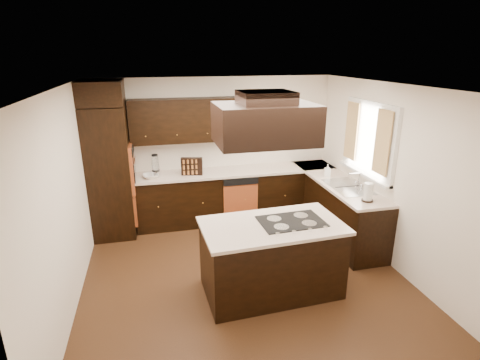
# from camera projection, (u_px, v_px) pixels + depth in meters

# --- Properties ---
(floor) EXTENTS (4.20, 4.20, 0.02)m
(floor) POSITION_uv_depth(u_px,v_px,m) (243.00, 274.00, 5.15)
(floor) COLOR #56341B
(floor) RESTS_ON ground
(ceiling) EXTENTS (4.20, 4.20, 0.02)m
(ceiling) POSITION_uv_depth(u_px,v_px,m) (244.00, 86.00, 4.34)
(ceiling) COLOR white
(ceiling) RESTS_ON ground
(wall_back) EXTENTS (4.20, 0.02, 2.50)m
(wall_back) POSITION_uv_depth(u_px,v_px,m) (215.00, 149.00, 6.68)
(wall_back) COLOR white
(wall_back) RESTS_ON ground
(wall_front) EXTENTS (4.20, 0.02, 2.50)m
(wall_front) POSITION_uv_depth(u_px,v_px,m) (311.00, 281.00, 2.80)
(wall_front) COLOR white
(wall_front) RESTS_ON ground
(wall_left) EXTENTS (0.02, 4.20, 2.50)m
(wall_left) POSITION_uv_depth(u_px,v_px,m) (65.00, 202.00, 4.28)
(wall_left) COLOR white
(wall_left) RESTS_ON ground
(wall_right) EXTENTS (0.02, 4.20, 2.50)m
(wall_right) POSITION_uv_depth(u_px,v_px,m) (390.00, 176.00, 5.21)
(wall_right) COLOR white
(wall_right) RESTS_ON ground
(oven_column) EXTENTS (0.65, 0.75, 2.12)m
(oven_column) POSITION_uv_depth(u_px,v_px,m) (110.00, 173.00, 5.98)
(oven_column) COLOR black
(oven_column) RESTS_ON floor
(wall_oven_face) EXTENTS (0.05, 0.62, 0.78)m
(wall_oven_face) POSITION_uv_depth(u_px,v_px,m) (132.00, 167.00, 6.04)
(wall_oven_face) COLOR #B45026
(wall_oven_face) RESTS_ON oven_column
(base_cabinets_back) EXTENTS (2.93, 0.60, 0.88)m
(base_cabinets_back) POSITION_uv_depth(u_px,v_px,m) (221.00, 197.00, 6.67)
(base_cabinets_back) COLOR black
(base_cabinets_back) RESTS_ON floor
(base_cabinets_right) EXTENTS (0.60, 2.40, 0.88)m
(base_cabinets_right) POSITION_uv_depth(u_px,v_px,m) (335.00, 207.00, 6.23)
(base_cabinets_right) COLOR black
(base_cabinets_right) RESTS_ON floor
(countertop_back) EXTENTS (2.93, 0.63, 0.04)m
(countertop_back) POSITION_uv_depth(u_px,v_px,m) (221.00, 173.00, 6.51)
(countertop_back) COLOR beige
(countertop_back) RESTS_ON base_cabinets_back
(countertop_right) EXTENTS (0.63, 2.40, 0.04)m
(countertop_right) POSITION_uv_depth(u_px,v_px,m) (336.00, 181.00, 6.07)
(countertop_right) COLOR beige
(countertop_right) RESTS_ON base_cabinets_right
(upper_cabinets) EXTENTS (2.00, 0.34, 0.72)m
(upper_cabinets) POSITION_uv_depth(u_px,v_px,m) (191.00, 120.00, 6.24)
(upper_cabinets) COLOR black
(upper_cabinets) RESTS_ON wall_back
(dishwasher_front) EXTENTS (0.60, 0.05, 0.72)m
(dishwasher_front) POSITION_uv_depth(u_px,v_px,m) (241.00, 204.00, 6.47)
(dishwasher_front) COLOR #B45026
(dishwasher_front) RESTS_ON floor
(window_frame) EXTENTS (0.06, 1.32, 1.12)m
(window_frame) POSITION_uv_depth(u_px,v_px,m) (369.00, 139.00, 5.57)
(window_frame) COLOR white
(window_frame) RESTS_ON wall_right
(window_pane) EXTENTS (0.00, 1.20, 1.00)m
(window_pane) POSITION_uv_depth(u_px,v_px,m) (371.00, 139.00, 5.58)
(window_pane) COLOR white
(window_pane) RESTS_ON wall_right
(curtain_left) EXTENTS (0.02, 0.34, 0.90)m
(curtain_left) POSITION_uv_depth(u_px,v_px,m) (382.00, 143.00, 5.16)
(curtain_left) COLOR beige
(curtain_left) RESTS_ON wall_right
(curtain_right) EXTENTS (0.02, 0.34, 0.90)m
(curtain_right) POSITION_uv_depth(u_px,v_px,m) (352.00, 131.00, 5.93)
(curtain_right) COLOR beige
(curtain_right) RESTS_ON wall_right
(sink_rim) EXTENTS (0.52, 0.84, 0.01)m
(sink_rim) POSITION_uv_depth(u_px,v_px,m) (348.00, 187.00, 5.75)
(sink_rim) COLOR silver
(sink_rim) RESTS_ON countertop_right
(island) EXTENTS (1.68, 0.97, 0.88)m
(island) POSITION_uv_depth(u_px,v_px,m) (271.00, 259.00, 4.65)
(island) COLOR black
(island) RESTS_ON floor
(island_top) EXTENTS (1.74, 1.03, 0.04)m
(island_top) POSITION_uv_depth(u_px,v_px,m) (272.00, 226.00, 4.50)
(island_top) COLOR beige
(island_top) RESTS_ON island
(cooktop) EXTENTS (0.80, 0.55, 0.01)m
(cooktop) POSITION_uv_depth(u_px,v_px,m) (291.00, 221.00, 4.56)
(cooktop) COLOR black
(cooktop) RESTS_ON island_top
(range_hood) EXTENTS (1.05, 0.72, 0.42)m
(range_hood) POSITION_uv_depth(u_px,v_px,m) (265.00, 124.00, 3.96)
(range_hood) COLOR black
(range_hood) RESTS_ON ceiling
(hood_duct) EXTENTS (0.55, 0.50, 0.13)m
(hood_duct) POSITION_uv_depth(u_px,v_px,m) (266.00, 97.00, 3.88)
(hood_duct) COLOR black
(hood_duct) RESTS_ON ceiling
(blender_base) EXTENTS (0.15, 0.15, 0.10)m
(blender_base) POSITION_uv_depth(u_px,v_px,m) (156.00, 174.00, 6.21)
(blender_base) COLOR silver
(blender_base) RESTS_ON countertop_back
(blender_pitcher) EXTENTS (0.13, 0.13, 0.26)m
(blender_pitcher) POSITION_uv_depth(u_px,v_px,m) (155.00, 163.00, 6.16)
(blender_pitcher) COLOR silver
(blender_pitcher) RESTS_ON blender_base
(spice_rack) EXTENTS (0.37, 0.17, 0.30)m
(spice_rack) POSITION_uv_depth(u_px,v_px,m) (192.00, 166.00, 6.28)
(spice_rack) COLOR black
(spice_rack) RESTS_ON countertop_back
(mixing_bowl) EXTENTS (0.29, 0.29, 0.06)m
(mixing_bowl) POSITION_uv_depth(u_px,v_px,m) (151.00, 176.00, 6.16)
(mixing_bowl) COLOR white
(mixing_bowl) RESTS_ON countertop_back
(soap_bottle) EXTENTS (0.11, 0.12, 0.21)m
(soap_bottle) POSITION_uv_depth(u_px,v_px,m) (328.00, 170.00, 6.22)
(soap_bottle) COLOR white
(soap_bottle) RESTS_ON countertop_right
(paper_towel) EXTENTS (0.14, 0.14, 0.26)m
(paper_towel) POSITION_uv_depth(u_px,v_px,m) (368.00, 192.00, 5.15)
(paper_towel) COLOR white
(paper_towel) RESTS_ON countertop_right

